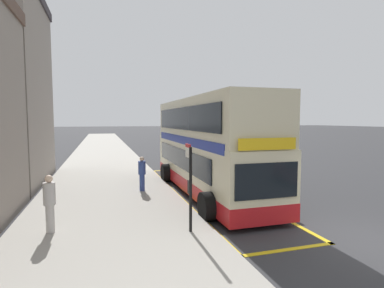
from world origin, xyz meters
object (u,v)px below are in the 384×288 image
bus_stop_sign (190,180)px  parked_car_white_ahead (187,138)px  pedestrian_waiting_near_sign (50,201)px  pedestrian_further_back (142,172)px  double_decker_bus (207,149)px

bus_stop_sign → parked_car_white_ahead: bus_stop_sign is taller
pedestrian_waiting_near_sign → pedestrian_further_back: (3.27, 4.51, -0.07)m
pedestrian_further_back → double_decker_bus: bearing=-11.6°
parked_car_white_ahead → pedestrian_waiting_near_sign: (-13.77, -33.83, 0.27)m
parked_car_white_ahead → double_decker_bus: bearing=-101.4°
bus_stop_sign → pedestrian_further_back: size_ratio=1.62×
double_decker_bus → pedestrian_further_back: 3.22m
double_decker_bus → pedestrian_further_back: bearing=168.4°
bus_stop_sign → pedestrian_waiting_near_sign: bearing=165.4°
double_decker_bus → pedestrian_waiting_near_sign: (-6.25, -3.90, -1.00)m
bus_stop_sign → pedestrian_waiting_near_sign: (-3.96, 1.03, -0.61)m
double_decker_bus → parked_car_white_ahead: 30.89m
double_decker_bus → pedestrian_waiting_near_sign: bearing=-148.1°
parked_car_white_ahead → pedestrian_waiting_near_sign: bearing=-109.4°
double_decker_bus → pedestrian_waiting_near_sign: double_decker_bus is taller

